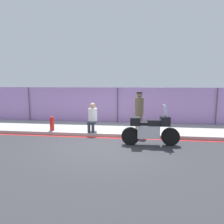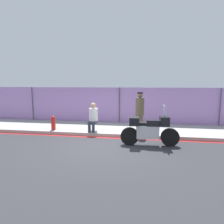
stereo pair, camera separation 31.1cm
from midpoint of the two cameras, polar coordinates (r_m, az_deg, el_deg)
ground_plane at (r=7.60m, az=-2.47°, el=-9.67°), size 120.00×120.00×0.00m
sidewalk at (r=10.00m, az=-0.06°, el=-4.83°), size 38.88×2.64×0.15m
curb_paint_stripe at (r=8.66m, az=-1.23°, el=-7.38°), size 38.88×0.18×0.01m
storefront_fence at (r=11.21m, az=0.83°, el=1.67°), size 36.94×0.17×2.10m
motorcycle at (r=7.64m, az=9.63°, el=-4.80°), size 2.19×0.58×1.54m
officer_standing at (r=9.01m, az=6.79°, el=0.10°), size 0.38×0.38×1.80m
person_seated_on_curb at (r=9.18m, az=-6.56°, el=-1.06°), size 0.41×0.68×1.30m
fire_hydrant at (r=9.79m, az=-17.66°, el=-3.12°), size 0.20×0.25×0.66m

